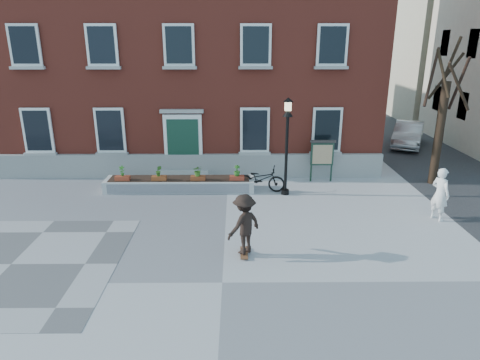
{
  "coord_description": "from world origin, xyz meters",
  "views": [
    {
      "loc": [
        0.38,
        -9.76,
        6.08
      ],
      "look_at": [
        0.5,
        4.0,
        1.5
      ],
      "focal_mm": 32.0,
      "sensor_mm": 36.0,
      "label": 1
    }
  ],
  "objects_px": {
    "parked_car": "(408,134)",
    "bystander": "(440,194)",
    "lamp_post": "(287,133)",
    "notice_board": "(322,154)",
    "bicycle": "(260,179)",
    "skateboarder": "(244,224)"
  },
  "relations": [
    {
      "from": "parked_car",
      "to": "bystander",
      "type": "distance_m",
      "value": 11.18
    },
    {
      "from": "lamp_post",
      "to": "notice_board",
      "type": "distance_m",
      "value": 2.74
    },
    {
      "from": "parked_car",
      "to": "bicycle",
      "type": "bearing_deg",
      "value": -114.64
    },
    {
      "from": "bicycle",
      "to": "lamp_post",
      "type": "distance_m",
      "value": 2.27
    },
    {
      "from": "bystander",
      "to": "skateboarder",
      "type": "relative_size",
      "value": 1.0
    },
    {
      "from": "lamp_post",
      "to": "skateboarder",
      "type": "bearing_deg",
      "value": -108.99
    },
    {
      "from": "notice_board",
      "to": "parked_car",
      "type": "bearing_deg",
      "value": 45.67
    },
    {
      "from": "bicycle",
      "to": "skateboarder",
      "type": "xyz_separation_m",
      "value": [
        -0.78,
        -5.54,
        0.44
      ]
    },
    {
      "from": "bystander",
      "to": "lamp_post",
      "type": "bearing_deg",
      "value": 35.29
    },
    {
      "from": "bystander",
      "to": "lamp_post",
      "type": "relative_size",
      "value": 0.48
    },
    {
      "from": "bystander",
      "to": "skateboarder",
      "type": "height_order",
      "value": "bystander"
    },
    {
      "from": "notice_board",
      "to": "bystander",
      "type": "bearing_deg",
      "value": -52.28
    },
    {
      "from": "bystander",
      "to": "parked_car",
      "type": "bearing_deg",
      "value": -43.35
    },
    {
      "from": "bicycle",
      "to": "parked_car",
      "type": "bearing_deg",
      "value": -39.71
    },
    {
      "from": "parked_car",
      "to": "skateboarder",
      "type": "height_order",
      "value": "skateboarder"
    },
    {
      "from": "bystander",
      "to": "notice_board",
      "type": "height_order",
      "value": "bystander"
    },
    {
      "from": "bicycle",
      "to": "skateboarder",
      "type": "height_order",
      "value": "skateboarder"
    },
    {
      "from": "bicycle",
      "to": "bystander",
      "type": "relative_size",
      "value": 1.07
    },
    {
      "from": "bystander",
      "to": "skateboarder",
      "type": "xyz_separation_m",
      "value": [
        -6.83,
        -2.53,
        0.03
      ]
    },
    {
      "from": "parked_car",
      "to": "lamp_post",
      "type": "distance_m",
      "value": 11.64
    },
    {
      "from": "skateboarder",
      "to": "lamp_post",
      "type": "bearing_deg",
      "value": 71.01
    },
    {
      "from": "skateboarder",
      "to": "parked_car",
      "type": "bearing_deg",
      "value": 53.35
    }
  ]
}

